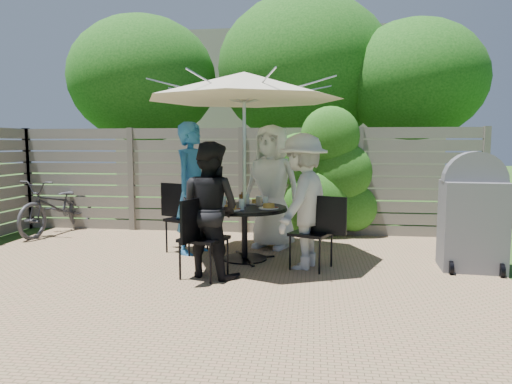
# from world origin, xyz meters

# --- Properties ---
(backyard_envelope) EXTENTS (60.00, 60.00, 5.00)m
(backyard_envelope) POSITION_xyz_m (0.09, 10.29, 2.61)
(backyard_envelope) COLOR #294B17
(backyard_envelope) RESTS_ON ground
(patio_table) EXTENTS (1.44, 1.44, 0.73)m
(patio_table) POSITION_xyz_m (0.33, 1.14, 0.51)
(patio_table) COLOR black
(patio_table) RESTS_ON ground
(umbrella) EXTENTS (3.31, 3.31, 2.49)m
(umbrella) POSITION_xyz_m (0.33, 1.14, 2.31)
(umbrella) COLOR silver
(umbrella) RESTS_ON ground
(chair_back) EXTENTS (0.48, 0.63, 0.82)m
(chair_back) POSITION_xyz_m (0.68, 2.04, 0.25)
(chair_back) COLOR black
(chair_back) RESTS_ON ground
(person_back) EXTENTS (1.05, 0.87, 1.85)m
(person_back) POSITION_xyz_m (0.63, 1.92, 0.92)
(person_back) COLOR silver
(person_back) RESTS_ON ground
(chair_left) EXTENTS (0.76, 0.63, 0.99)m
(chair_left) POSITION_xyz_m (-0.57, 1.49, 0.30)
(chair_left) COLOR black
(chair_left) RESTS_ON ground
(person_left) EXTENTS (0.66, 0.80, 1.87)m
(person_left) POSITION_xyz_m (-0.44, 1.44, 0.94)
(person_left) COLOR #286BAD
(person_left) RESTS_ON ground
(chair_front) EXTENTS (0.58, 0.74, 0.96)m
(chair_front) POSITION_xyz_m (-0.01, 0.24, 0.29)
(chair_front) COLOR black
(chair_front) RESTS_ON ground
(person_front) EXTENTS (0.94, 0.84, 1.59)m
(person_front) POSITION_xyz_m (0.04, 0.37, 0.80)
(person_front) COLOR black
(person_front) RESTS_ON ground
(chair_right) EXTENTS (0.72, 0.59, 0.94)m
(chair_right) POSITION_xyz_m (1.24, 0.80, 0.28)
(chair_right) COLOR black
(chair_right) RESTS_ON ground
(person_right) EXTENTS (0.98, 1.25, 1.69)m
(person_right) POSITION_xyz_m (1.11, 0.85, 0.85)
(person_right) COLOR #B7B4B1
(person_right) RESTS_ON ground
(plate_back) EXTENTS (0.26, 0.26, 0.06)m
(plate_back) POSITION_xyz_m (0.46, 1.48, 0.76)
(plate_back) COLOR white
(plate_back) RESTS_ON patio_table
(plate_left) EXTENTS (0.26, 0.26, 0.06)m
(plate_left) POSITION_xyz_m (-0.00, 1.27, 0.76)
(plate_left) COLOR white
(plate_left) RESTS_ON patio_table
(plate_front) EXTENTS (0.26, 0.26, 0.06)m
(plate_front) POSITION_xyz_m (0.21, 0.81, 0.76)
(plate_front) COLOR white
(plate_front) RESTS_ON patio_table
(plate_right) EXTENTS (0.26, 0.26, 0.06)m
(plate_right) POSITION_xyz_m (0.67, 1.01, 0.76)
(plate_right) COLOR white
(plate_right) RESTS_ON patio_table
(glass_back) EXTENTS (0.07, 0.07, 0.14)m
(glass_back) POSITION_xyz_m (0.33, 1.42, 0.80)
(glass_back) COLOR silver
(glass_back) RESTS_ON patio_table
(glass_left) EXTENTS (0.07, 0.07, 0.14)m
(glass_left) POSITION_xyz_m (0.05, 1.14, 0.80)
(glass_left) COLOR silver
(glass_left) RESTS_ON patio_table
(glass_front) EXTENTS (0.07, 0.07, 0.14)m
(glass_front) POSITION_xyz_m (0.34, 0.86, 0.80)
(glass_front) COLOR silver
(glass_front) RESTS_ON patio_table
(glass_right) EXTENTS (0.07, 0.07, 0.14)m
(glass_right) POSITION_xyz_m (0.61, 1.15, 0.80)
(glass_right) COLOR silver
(glass_right) RESTS_ON patio_table
(syrup_jug) EXTENTS (0.09, 0.09, 0.16)m
(syrup_jug) POSITION_xyz_m (0.30, 1.21, 0.81)
(syrup_jug) COLOR #59280C
(syrup_jug) RESTS_ON patio_table
(coffee_cup) EXTENTS (0.08, 0.08, 0.12)m
(coffee_cup) POSITION_xyz_m (0.51, 1.31, 0.79)
(coffee_cup) COLOR #C6B293
(coffee_cup) RESTS_ON patio_table
(bicycle) EXTENTS (0.91, 1.91, 0.96)m
(bicycle) POSITION_xyz_m (-3.19, 2.60, 0.48)
(bicycle) COLOR #333338
(bicycle) RESTS_ON ground
(bbq_grill) EXTENTS (0.77, 0.61, 1.47)m
(bbq_grill) POSITION_xyz_m (3.18, 1.02, 0.67)
(bbq_grill) COLOR #56555A
(bbq_grill) RESTS_ON ground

